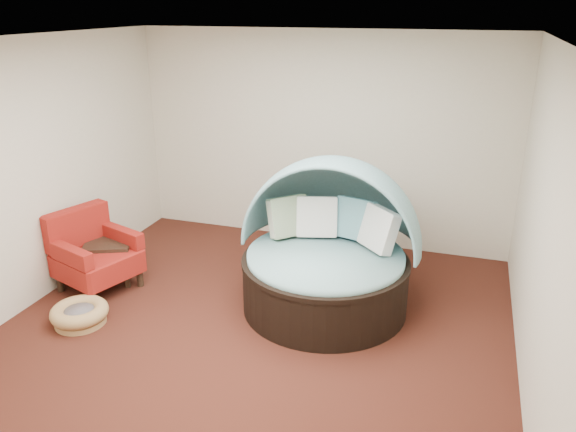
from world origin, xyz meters
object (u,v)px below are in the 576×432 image
(side_table, at_px, (110,255))
(red_armchair, at_px, (94,254))
(canopy_daybed, at_px, (328,240))
(pet_basket, at_px, (80,314))

(side_table, bearing_deg, red_armchair, -104.48)
(canopy_daybed, bearing_deg, pet_basket, -153.12)
(red_armchair, relative_size, side_table, 1.45)
(canopy_daybed, distance_m, pet_basket, 2.68)
(red_armchair, xyz_separation_m, side_table, (0.06, 0.22, -0.10))
(red_armchair, bearing_deg, canopy_daybed, 29.06)
(canopy_daybed, distance_m, side_table, 2.61)
(canopy_daybed, relative_size, pet_basket, 2.50)
(pet_basket, bearing_deg, canopy_daybed, 27.45)
(red_armchair, distance_m, side_table, 0.25)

